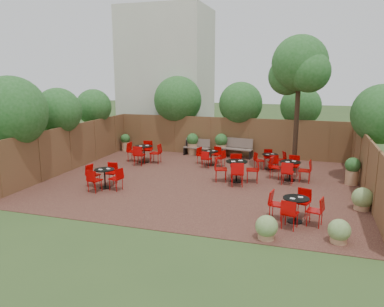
% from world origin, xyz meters
% --- Properties ---
extents(ground, '(80.00, 80.00, 0.00)m').
position_xyz_m(ground, '(0.00, 0.00, 0.00)').
color(ground, '#354F23').
rests_on(ground, ground).
extents(courtyard_paving, '(12.00, 10.00, 0.02)m').
position_xyz_m(courtyard_paving, '(0.00, 0.00, 0.01)').
color(courtyard_paving, '#381B17').
rests_on(courtyard_paving, ground).
extents(fence_back, '(12.00, 0.08, 2.00)m').
position_xyz_m(fence_back, '(0.00, 5.00, 1.00)').
color(fence_back, brown).
rests_on(fence_back, ground).
extents(fence_left, '(0.08, 10.00, 2.00)m').
position_xyz_m(fence_left, '(-6.00, 0.00, 1.00)').
color(fence_left, brown).
rests_on(fence_left, ground).
extents(fence_right, '(0.08, 10.00, 2.00)m').
position_xyz_m(fence_right, '(6.00, 0.00, 1.00)').
color(fence_right, brown).
rests_on(fence_right, ground).
extents(neighbour_building, '(5.00, 4.00, 8.00)m').
position_xyz_m(neighbour_building, '(-4.50, 8.00, 4.00)').
color(neighbour_building, beige).
rests_on(neighbour_building, ground).
extents(overhang_foliage, '(15.79, 10.85, 2.69)m').
position_xyz_m(overhang_foliage, '(-1.93, 2.49, 2.71)').
color(overhang_foliage, '#1E521A').
rests_on(overhang_foliage, ground).
extents(courtyard_tree, '(2.53, 2.43, 5.74)m').
position_xyz_m(courtyard_tree, '(3.43, 2.43, 4.42)').
color(courtyard_tree, black).
rests_on(courtyard_tree, courtyard_paving).
extents(park_bench_left, '(1.41, 0.59, 0.85)m').
position_xyz_m(park_bench_left, '(-1.56, 4.62, 0.46)').
color(park_bench_left, brown).
rests_on(park_bench_left, courtyard_paving).
extents(park_bench_right, '(1.65, 0.72, 0.99)m').
position_xyz_m(park_bench_right, '(0.55, 4.63, 0.53)').
color(park_bench_right, brown).
rests_on(park_bench_right, courtyard_paving).
extents(bistro_tables, '(8.84, 7.49, 0.96)m').
position_xyz_m(bistro_tables, '(0.47, 0.53, 0.46)').
color(bistro_tables, black).
rests_on(bistro_tables, courtyard_paving).
extents(planters, '(11.85, 4.03, 1.18)m').
position_xyz_m(planters, '(-0.21, 3.86, 0.61)').
color(planters, '#A57752').
rests_on(planters, courtyard_paving).
extents(low_shrubs, '(3.24, 3.68, 0.71)m').
position_xyz_m(low_shrubs, '(4.68, -3.26, 0.34)').
color(low_shrubs, '#A57752').
rests_on(low_shrubs, courtyard_paving).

